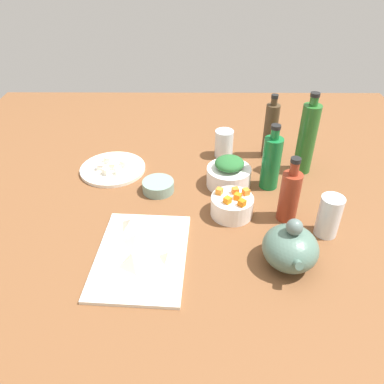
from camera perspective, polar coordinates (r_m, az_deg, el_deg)
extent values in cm
cube|color=brown|center=(117.06, 0.00, -2.60)|extent=(190.00, 190.00, 3.00)
cube|color=silver|center=(100.08, -7.58, -9.39)|extent=(33.26, 24.79, 1.00)
cylinder|color=white|center=(135.34, -11.78, 3.42)|extent=(22.40, 22.40, 1.20)
cylinder|color=white|center=(124.02, 5.51, 2.30)|extent=(14.28, 14.28, 6.40)
cylinder|color=white|center=(111.61, 6.00, -2.09)|extent=(12.37, 12.37, 5.98)
cylinder|color=gray|center=(121.90, -5.09, 0.88)|extent=(10.09, 10.09, 3.57)
ellipsoid|color=#4F6E60|center=(97.52, 14.52, -8.13)|extent=(14.49, 13.79, 10.25)
sphere|color=slate|center=(93.14, 15.12, -5.10)|extent=(4.06, 4.06, 4.06)
cylinder|color=#4F6E60|center=(92.40, 15.41, -10.16)|extent=(5.38, 2.00, 3.93)
cylinder|color=#276426|center=(132.60, 16.82, 7.56)|extent=(5.97, 5.97, 23.89)
cylinder|color=#276426|center=(127.28, 17.85, 12.88)|extent=(2.69, 2.69, 2.87)
cylinder|color=black|center=(126.57, 18.02, 13.72)|extent=(2.99, 2.99, 1.20)
cylinder|color=#443420|center=(140.22, 11.67, 8.94)|extent=(4.80, 4.80, 19.65)
cylinder|color=#443420|center=(135.81, 12.23, 13.12)|extent=(2.16, 2.16, 2.51)
cylinder|color=black|center=(135.15, 12.33, 13.85)|extent=(2.40, 2.40, 1.20)
cylinder|color=#156B31|center=(122.66, 11.77, 4.24)|extent=(5.95, 5.95, 17.24)
cylinder|color=#156B31|center=(117.82, 12.36, 8.52)|extent=(2.68, 2.68, 3.31)
cylinder|color=black|center=(116.85, 12.50, 9.51)|extent=(2.97, 2.97, 1.20)
cylinder|color=maroon|center=(110.29, 14.37, -0.72)|extent=(5.59, 5.59, 15.06)
cylinder|color=maroon|center=(105.19, 15.11, 3.45)|extent=(2.52, 2.52, 3.85)
cylinder|color=black|center=(103.93, 15.32, 4.63)|extent=(2.80, 2.80, 1.20)
cylinder|color=white|center=(139.74, 4.82, 7.25)|extent=(6.66, 6.66, 10.03)
cylinder|color=white|center=(108.90, 19.87, -3.42)|extent=(6.21, 6.21, 12.04)
cube|color=orange|center=(106.62, 7.51, -1.62)|extent=(2.55, 2.55, 1.80)
cube|color=orange|center=(107.21, 5.35, -1.22)|extent=(2.55, 2.55, 1.80)
cube|color=orange|center=(108.96, 6.86, -0.66)|extent=(2.46, 2.46, 1.80)
cube|color=orange|center=(110.60, 4.13, 0.14)|extent=(2.41, 2.41, 1.80)
cube|color=orange|center=(111.23, 6.50, 0.21)|extent=(2.18, 2.18, 1.80)
cube|color=orange|center=(111.14, 8.10, 0.03)|extent=(2.39, 2.39, 1.80)
ellipsoid|color=#28642F|center=(121.35, 5.65, 4.31)|extent=(13.29, 13.23, 3.75)
cube|color=silver|center=(134.58, -10.21, 4.28)|extent=(2.77, 2.77, 2.20)
cube|color=white|center=(133.96, -11.82, 3.92)|extent=(2.56, 2.56, 2.20)
cube|color=white|center=(134.26, -13.59, 3.73)|extent=(2.30, 2.30, 2.20)
cube|color=white|center=(130.61, -11.01, 3.15)|extent=(2.95, 2.95, 2.20)
cube|color=white|center=(131.27, -12.80, 3.07)|extent=(3.01, 3.01, 2.20)
cube|color=white|center=(137.93, -12.57, 4.79)|extent=(2.58, 2.58, 2.20)
pyramid|color=beige|center=(96.41, -8.86, -10.02)|extent=(7.15, 7.07, 2.97)
pyramid|color=beige|center=(107.00, -9.08, -4.64)|extent=(7.28, 7.37, 2.93)
pyramid|color=beige|center=(102.75, -8.40, -6.88)|extent=(6.39, 6.21, 2.05)
pyramid|color=beige|center=(96.98, -3.53, -9.49)|extent=(4.93, 5.21, 2.32)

